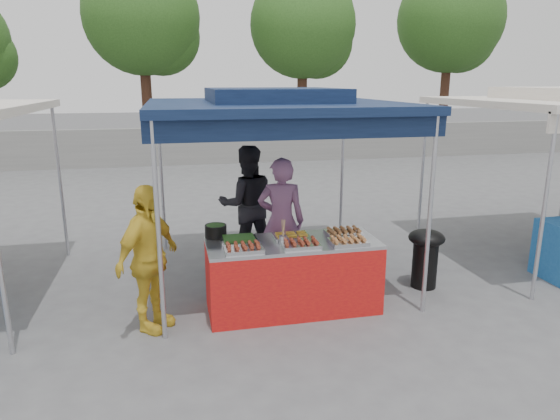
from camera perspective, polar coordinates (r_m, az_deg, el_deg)
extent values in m
plane|color=#575759|center=(6.23, 1.21, -10.77)|extent=(80.00, 80.00, 0.00)
cube|color=gray|center=(16.65, -7.76, 7.32)|extent=(40.00, 0.25, 1.20)
cylinder|color=#B5B6BD|center=(5.20, -13.70, -2.81)|extent=(0.05, 0.05, 2.30)
cylinder|color=#B5B6BD|center=(5.91, 16.72, -0.90)|extent=(0.05, 0.05, 2.30)
cylinder|color=#B5B6BD|center=(8.11, -13.37, 3.41)|extent=(0.05, 0.05, 2.30)
cylinder|color=#B5B6BD|center=(8.59, 7.09, 4.30)|extent=(0.05, 0.05, 2.30)
cube|color=#0F1E3F|center=(6.61, -0.76, 11.84)|extent=(3.20, 3.20, 0.10)
cube|color=#0F1E3F|center=(6.60, -0.76, 12.97)|extent=(1.65, 1.65, 0.18)
cube|color=#0F1E3F|center=(5.16, 2.65, 9.39)|extent=(3.20, 0.04, 0.25)
cylinder|color=#B5B6BD|center=(8.28, -23.80, 2.78)|extent=(0.05, 0.05, 2.30)
cylinder|color=#B5B6BD|center=(6.76, 27.92, -0.10)|extent=(0.05, 0.05, 2.30)
cylinder|color=#B5B6BD|center=(9.19, 15.98, 4.53)|extent=(0.05, 0.05, 2.30)
cylinder|color=#3F2418|center=(18.55, -14.98, 12.48)|extent=(0.36, 0.36, 4.29)
sphere|color=#2E5A1E|center=(18.66, -15.55, 20.57)|extent=(3.92, 3.92, 3.92)
sphere|color=#2E5A1E|center=(18.79, -13.46, 18.77)|extent=(2.69, 2.69, 2.69)
cylinder|color=#3F2418|center=(18.90, 2.53, 12.74)|extent=(0.36, 0.36, 4.13)
sphere|color=#2E5A1E|center=(18.99, 2.62, 20.42)|extent=(3.78, 3.78, 3.78)
sphere|color=#2E5A1E|center=(19.29, 4.26, 18.55)|extent=(2.60, 2.60, 2.60)
cylinder|color=#3F2418|center=(21.81, 18.29, 12.76)|extent=(0.36, 0.36, 4.49)
sphere|color=#2E5A1E|center=(21.93, 18.89, 19.96)|extent=(4.11, 4.11, 4.11)
sphere|color=#2E5A1E|center=(22.35, 19.86, 18.11)|extent=(2.82, 2.82, 2.82)
cube|color=red|center=(5.97, 1.45, -7.66)|extent=(2.00, 0.80, 0.81)
cube|color=#B5B6BD|center=(5.83, 1.48, -3.79)|extent=(2.00, 0.80, 0.04)
cube|color=silver|center=(5.49, -4.19, -4.50)|extent=(0.42, 0.30, 0.05)
cube|color=maroon|center=(5.48, -4.20, -4.14)|extent=(0.35, 0.25, 0.02)
cube|color=silver|center=(5.62, 2.34, -4.02)|extent=(0.42, 0.30, 0.05)
cube|color=maroon|center=(5.60, 2.34, -3.66)|extent=(0.35, 0.25, 0.02)
cube|color=silver|center=(5.76, 7.79, -3.67)|extent=(0.42, 0.30, 0.05)
cube|color=#A96A3A|center=(5.75, 7.80, -3.32)|extent=(0.35, 0.25, 0.02)
cube|color=silver|center=(5.77, -4.72, -3.54)|extent=(0.42, 0.30, 0.05)
cube|color=#28541D|center=(5.76, -4.73, -3.19)|extent=(0.35, 0.25, 0.02)
cube|color=silver|center=(5.91, 1.28, -3.07)|extent=(0.42, 0.30, 0.05)
cube|color=gold|center=(5.90, 1.29, -2.72)|extent=(0.35, 0.25, 0.02)
cube|color=silver|center=(6.08, 7.27, -2.67)|extent=(0.42, 0.30, 0.05)
cube|color=#A96A3A|center=(6.07, 7.29, -2.34)|extent=(0.35, 0.25, 0.02)
cylinder|color=black|center=(6.00, -7.35, -2.40)|extent=(0.26, 0.26, 0.15)
cylinder|color=#B5B6BD|center=(5.68, 0.34, -3.49)|extent=(0.09, 0.09, 0.11)
cylinder|color=black|center=(6.89, 16.20, -5.96)|extent=(0.33, 0.33, 0.63)
ellipsoid|color=black|center=(6.77, 16.42, -3.03)|extent=(0.47, 0.47, 0.21)
cube|color=#13399D|center=(6.58, -3.55, -7.77)|extent=(0.56, 0.39, 0.33)
cube|color=#13399D|center=(6.65, 3.95, -7.55)|extent=(0.55, 0.38, 0.33)
cube|color=#13399D|center=(6.54, 4.00, -4.97)|extent=(0.51, 0.36, 0.31)
imported|color=#85547C|center=(6.62, 0.13, -1.29)|extent=(0.70, 0.54, 1.71)
imported|color=black|center=(7.44, -3.77, 0.66)|extent=(0.86, 0.67, 1.76)
imported|color=gold|center=(5.55, -14.81, -5.45)|extent=(0.88, 1.00, 1.62)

